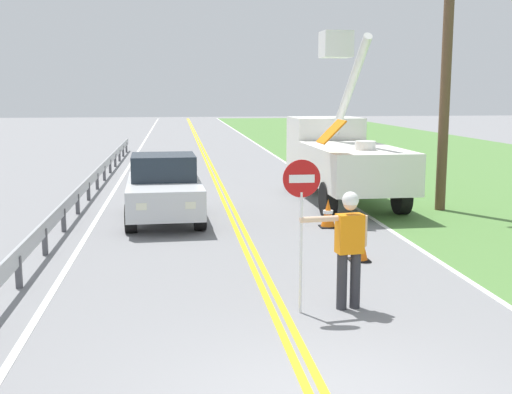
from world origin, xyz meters
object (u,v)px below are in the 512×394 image
Objects in this scene: utility_pole_near at (447,59)px; stop_sign_paddle at (301,202)px; traffic_cone_mid at (328,214)px; flagger_worker at (349,242)px; traffic_cone_lead at (359,244)px; oncoming_sedan_nearest at (164,189)px; utility_bucket_truck at (340,154)px.

stop_sign_paddle is at bearing -124.57° from utility_pole_near.
utility_pole_near is 5.70m from traffic_cone_mid.
flagger_worker is 1.02m from stop_sign_paddle.
traffic_cone_mid is (0.13, 3.23, 0.00)m from traffic_cone_lead.
flagger_worker is 3.02m from traffic_cone_lead.
utility_pole_near is at bearing 58.92° from flagger_worker.
stop_sign_paddle is 10.12m from utility_pole_near.
flagger_worker reaches higher than traffic_cone_mid.
oncoming_sedan_nearest is at bearing 161.42° from traffic_cone_mid.
traffic_cone_mid is (1.10, 6.00, -0.71)m from flagger_worker.
utility_pole_near is (4.81, 7.97, 3.14)m from flagger_worker.
flagger_worker is at bearing 7.93° from stop_sign_paddle.
utility_bucket_truck reaches higher than flagger_worker.
oncoming_sedan_nearest is (-2.15, 7.45, -0.88)m from stop_sign_paddle.
oncoming_sedan_nearest is 5.95× the size of traffic_cone_lead.
oncoming_sedan_nearest is at bearing 130.30° from traffic_cone_lead.
traffic_cone_lead is 1.00× the size of traffic_cone_mid.
stop_sign_paddle reaches higher than flagger_worker.
traffic_cone_mid is (-1.31, -4.02, -1.07)m from utility_bucket_truck.
flagger_worker is 6.14m from traffic_cone_mid.
traffic_cone_lead is (-1.44, -7.25, -1.07)m from utility_bucket_truck.
utility_pole_near reaches higher than traffic_cone_lead.
utility_bucket_truck is 9.80× the size of traffic_cone_lead.
flagger_worker reaches higher than oncoming_sedan_nearest.
flagger_worker is at bearing -121.08° from utility_pole_near.
stop_sign_paddle is at bearing -107.38° from utility_bucket_truck.
traffic_cone_lead is (-3.83, -5.20, -3.85)m from utility_pole_near.
utility_pole_near reaches higher than stop_sign_paddle.
stop_sign_paddle is at bearing -73.91° from oncoming_sedan_nearest.
stop_sign_paddle is at bearing -121.09° from traffic_cone_lead.
utility_pole_near is at bearing -40.42° from utility_bucket_truck.
stop_sign_paddle is 7.81m from oncoming_sedan_nearest.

